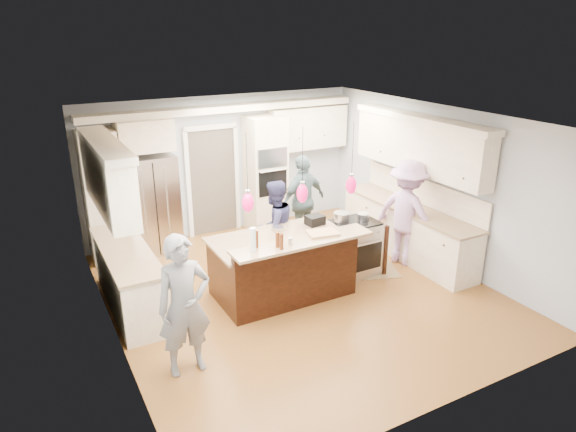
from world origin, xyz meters
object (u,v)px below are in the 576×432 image
object	(u,v)px
person_bar_end	(184,306)
kitchen_island	(283,265)
island_range	(355,247)
person_far_left	(274,227)
refrigerator	(152,204)

from	to	relation	value
person_bar_end	kitchen_island	bearing A→B (deg)	31.27
person_bar_end	island_range	bearing A→B (deg)	20.54
person_far_left	kitchen_island	bearing A→B (deg)	56.17
person_bar_end	person_far_left	xyz separation A→B (m)	(2.14, 1.89, -0.08)
refrigerator	kitchen_island	world-z (taller)	refrigerator
person_bar_end	person_far_left	world-z (taller)	person_bar_end
person_far_left	person_bar_end	bearing A→B (deg)	26.24
kitchen_island	person_far_left	size ratio (longest dim) A/B	1.33
refrigerator	person_far_left	distance (m)	2.38
person_bar_end	person_far_left	size ratio (longest dim) A/B	1.10
island_range	person_far_left	bearing A→B (deg)	148.49
kitchen_island	person_far_left	distance (m)	0.88
kitchen_island	person_bar_end	bearing A→B (deg)	-149.39
kitchen_island	person_bar_end	world-z (taller)	person_bar_end
island_range	refrigerator	bearing A→B (deg)	137.41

